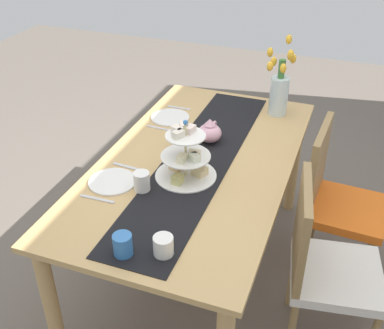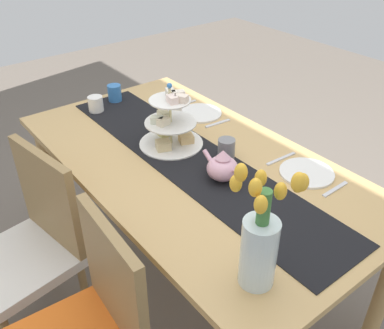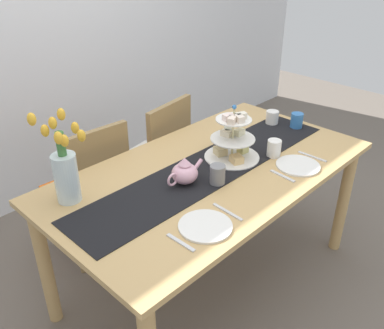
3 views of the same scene
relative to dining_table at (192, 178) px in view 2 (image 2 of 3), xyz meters
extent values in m
plane|color=#6B6056|center=(0.00, 0.00, -0.67)|extent=(8.00, 8.00, 0.00)
cube|color=tan|center=(0.00, 0.00, 0.09)|extent=(1.75, 0.95, 0.03)
cylinder|color=tan|center=(0.81, -0.40, -0.30)|extent=(0.07, 0.07, 0.75)
cylinder|color=tan|center=(0.81, 0.40, -0.30)|extent=(0.07, 0.07, 0.75)
cube|color=olive|center=(-0.32, 0.58, 0.01)|extent=(0.42, 0.06, 0.45)
cylinder|color=olive|center=(0.43, 0.63, -0.47)|extent=(0.04, 0.04, 0.41)
cylinder|color=olive|center=(0.07, 0.57, -0.47)|extent=(0.04, 0.04, 0.41)
cube|color=silver|center=(0.22, 0.77, -0.24)|extent=(0.48, 0.48, 0.05)
cube|color=olive|center=(0.25, 0.59, 0.01)|extent=(0.42, 0.10, 0.45)
cube|color=black|center=(0.00, 0.01, 0.10)|extent=(1.66, 0.34, 0.00)
cylinder|color=beige|center=(0.16, 0.00, 0.25)|extent=(0.01, 0.01, 0.28)
cylinder|color=white|center=(0.16, 0.00, 0.11)|extent=(0.30, 0.30, 0.01)
cylinder|color=white|center=(0.16, 0.00, 0.22)|extent=(0.24, 0.24, 0.01)
cylinder|color=white|center=(0.16, 0.00, 0.33)|extent=(0.19, 0.19, 0.01)
cube|color=#D4CC78|center=(0.24, -0.01, 0.13)|extent=(0.05, 0.05, 0.04)
cube|color=beige|center=(0.14, 0.06, 0.13)|extent=(0.08, 0.08, 0.04)
cube|color=#E8C07D|center=(0.13, -0.06, 0.13)|extent=(0.08, 0.08, 0.04)
cube|color=beige|center=(0.22, 0.00, 0.24)|extent=(0.06, 0.04, 0.03)
cube|color=silver|center=(0.19, 0.06, 0.24)|extent=(0.06, 0.07, 0.03)
cube|color=beige|center=(0.16, 0.04, 0.24)|extent=(0.04, 0.06, 0.03)
cube|color=#F2D6CA|center=(0.13, 0.01, 0.35)|extent=(0.06, 0.05, 0.03)
cube|color=#F2DCC6|center=(0.11, -0.03, 0.35)|extent=(0.07, 0.06, 0.03)
cube|color=beige|center=(0.16, -0.04, 0.35)|extent=(0.06, 0.07, 0.03)
cube|color=beige|center=(0.19, -0.02, 0.35)|extent=(0.07, 0.06, 0.03)
sphere|color=#3370B7|center=(0.16, 0.00, 0.40)|extent=(0.02, 0.02, 0.02)
ellipsoid|color=#E5A8BC|center=(-0.20, 0.00, 0.16)|extent=(0.13, 0.13, 0.10)
cone|color=#E5A8BC|center=(-0.20, 0.00, 0.22)|extent=(0.06, 0.06, 0.04)
cylinder|color=#E5A8BC|center=(-0.11, 0.00, 0.17)|extent=(0.07, 0.02, 0.06)
torus|color=#E5A8BC|center=(-0.28, 0.00, 0.16)|extent=(0.07, 0.01, 0.07)
cylinder|color=silver|center=(-0.67, 0.28, 0.22)|extent=(0.11, 0.11, 0.23)
cylinder|color=#3D7538|center=(-0.67, 0.28, 0.39)|extent=(0.04, 0.04, 0.12)
ellipsoid|color=yellow|center=(-0.58, 0.30, 0.43)|extent=(0.04, 0.04, 0.06)
ellipsoid|color=yellow|center=(-0.62, 0.33, 0.50)|extent=(0.04, 0.04, 0.06)
ellipsoid|color=yellow|center=(-0.67, 0.32, 0.47)|extent=(0.04, 0.04, 0.06)
ellipsoid|color=yellow|center=(-0.71, 0.33, 0.45)|extent=(0.04, 0.04, 0.06)
ellipsoid|color=yellow|center=(-0.78, 0.28, 0.53)|extent=(0.04, 0.04, 0.06)
ellipsoid|color=yellow|center=(-0.72, 0.19, 0.46)|extent=(0.04, 0.04, 0.06)
ellipsoid|color=yellow|center=(-0.68, 0.23, 0.43)|extent=(0.04, 0.04, 0.06)
ellipsoid|color=yellow|center=(-0.60, 0.22, 0.42)|extent=(0.04, 0.04, 0.06)
cylinder|color=white|center=(0.70, 0.11, 0.15)|extent=(0.08, 0.08, 0.08)
cylinder|color=white|center=(-0.39, -0.31, 0.11)|extent=(0.23, 0.23, 0.01)
cube|color=silver|center=(-0.53, -0.31, 0.11)|extent=(0.02, 0.15, 0.01)
cube|color=silver|center=(-0.24, -0.31, 0.11)|extent=(0.02, 0.17, 0.01)
cylinder|color=white|center=(0.33, -0.31, 0.11)|extent=(0.23, 0.23, 0.01)
cube|color=silver|center=(0.19, -0.31, 0.11)|extent=(0.03, 0.15, 0.01)
cube|color=silver|center=(0.48, -0.31, 0.11)|extent=(0.02, 0.17, 0.01)
cylinder|color=slate|center=(-0.09, -0.12, 0.15)|extent=(0.08, 0.08, 0.09)
cylinder|color=white|center=(0.34, -0.15, 0.15)|extent=(0.08, 0.08, 0.09)
cylinder|color=#3370B7|center=(0.76, -0.03, 0.15)|extent=(0.08, 0.08, 0.09)
camera|label=1|loc=(1.95, 0.69, 1.39)|focal=44.32mm
camera|label=2|loc=(-1.27, 0.99, 1.12)|focal=39.90mm
camera|label=3|loc=(-1.45, -1.26, 1.19)|focal=39.48mm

